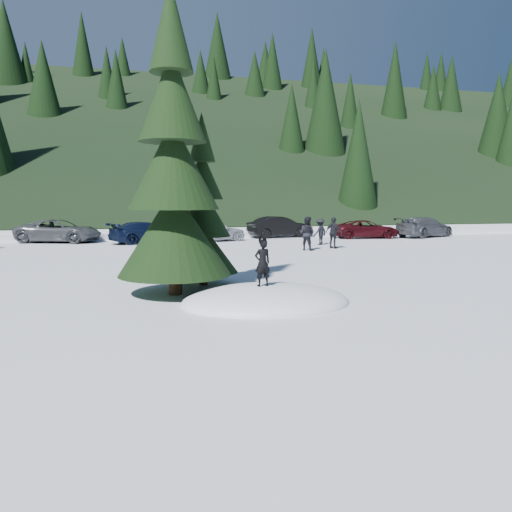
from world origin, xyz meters
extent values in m
plane|color=white|center=(0.00, 0.00, 0.00)|extent=(200.00, 200.00, 0.00)
ellipsoid|color=white|center=(0.00, 0.00, 0.00)|extent=(4.48, 3.52, 0.96)
cylinder|color=black|center=(-2.20, 1.80, 0.70)|extent=(0.38, 0.38, 1.40)
cone|color=black|center=(-2.20, 1.80, 1.79)|extent=(3.20, 3.20, 2.46)
cone|color=black|center=(-2.20, 1.80, 3.65)|extent=(2.54, 2.54, 2.46)
cone|color=black|center=(-2.20, 1.80, 5.51)|extent=(1.88, 1.88, 2.46)
cone|color=black|center=(-2.20, 1.80, 7.37)|extent=(1.22, 1.22, 2.46)
cylinder|color=black|center=(-1.20, 3.20, 0.50)|extent=(0.26, 0.26, 1.00)
cone|color=black|center=(-1.20, 3.20, 1.16)|extent=(2.20, 2.20, 1.52)
cone|color=black|center=(-1.20, 3.20, 2.31)|extent=(1.75, 1.75, 1.52)
cone|color=black|center=(-1.20, 3.20, 3.46)|extent=(1.29, 1.29, 1.52)
cone|color=black|center=(-1.20, 3.20, 4.61)|extent=(0.84, 0.84, 1.52)
imported|color=black|center=(-0.13, -0.13, 1.08)|extent=(0.49, 0.37, 1.20)
imported|color=black|center=(5.68, 12.69, 0.90)|extent=(1.10, 1.10, 1.80)
imported|color=black|center=(7.45, 13.27, 0.87)|extent=(0.96, 1.06, 1.73)
imported|color=black|center=(7.54, 15.54, 0.79)|extent=(1.18, 1.04, 1.59)
imported|color=#484C4F|center=(-7.85, 21.15, 0.72)|extent=(5.69, 3.98, 1.44)
imported|color=black|center=(-2.53, 19.40, 0.66)|extent=(4.94, 3.52, 1.33)
imported|color=#9EA2A7|center=(1.75, 19.48, 0.71)|extent=(4.47, 3.12, 1.41)
imported|color=black|center=(6.88, 21.85, 0.75)|extent=(4.77, 2.39, 1.50)
imported|color=#35090F|center=(12.62, 19.72, 0.63)|extent=(4.75, 2.65, 1.26)
imported|color=#45484C|center=(17.17, 19.66, 0.73)|extent=(5.39, 3.83, 1.45)
camera|label=1|loc=(-3.35, -12.39, 2.69)|focal=35.00mm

